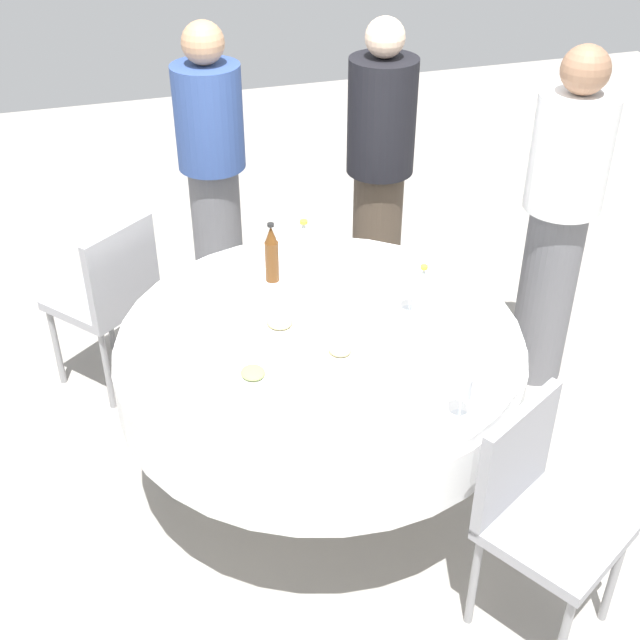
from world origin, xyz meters
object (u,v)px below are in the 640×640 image
Objects in this scene: wine_glass_inner at (411,289)px; person_near at (559,219)px; bottle_brown_near at (272,254)px; wine_glass_rear at (463,388)px; bottle_clear_outer at (304,250)px; dining_table at (320,363)px; bottle_clear_east at (421,301)px; chair_left at (111,292)px; person_east at (380,168)px; chair_right at (536,505)px; person_outer at (213,170)px; plate_south at (253,376)px; plate_far at (340,353)px; plate_west at (280,325)px.

person_near is (-0.34, 0.85, 0.01)m from wine_glass_inner.
bottle_brown_near is 1.09m from wine_glass_rear.
bottle_clear_outer is 0.50m from wine_glass_inner.
dining_table is 0.47m from bottle_clear_east.
person_east is at bearing -26.66° from chair_left.
wine_glass_inner is 0.09× the size of person_east.
chair_right is at bearing -94.48° from chair_left.
person_outer is at bearing -174.91° from dining_table.
plate_south is at bearing -70.04° from wine_glass_inner.
chair_right is (0.65, 0.79, -0.23)m from plate_south.
person_outer is at bearing 3.67° from chair_left.
bottle_clear_outer is at bearing -150.04° from bottle_clear_east.
wine_glass_inner is 1.21m from person_east.
chair_left reaches higher than plate_far.
bottle_clear_outer reaches higher than wine_glass_inner.
plate_west is at bearing -96.44° from person_east.
plate_far is (0.21, -0.36, -0.08)m from wine_glass_inner.
bottle_clear_east reaches higher than bottle_clear_outer.
wine_glass_rear is (0.65, -0.08, 0.02)m from wine_glass_inner.
plate_far is at bearing 10.04° from bottle_brown_near.
person_outer is 0.96× the size of person_near.
plate_south is 0.24× the size of chair_right.
chair_left is at bearing -120.27° from bottle_clear_outer.
bottle_clear_east is at bearing -81.36° from chair_left.
person_east is (0.24, 0.82, 0.01)m from person_outer.
bottle_clear_outer is 1.04× the size of plate_west.
wine_glass_rear is 0.67× the size of plate_west.
bottle_clear_outer is 1.80× the size of wine_glass_inner.
chair_right is at bearing 8.77° from bottle_clear_east.
person_near reaches higher than wine_glass_rear.
person_outer is at bearing 179.63° from plate_west.
bottle_clear_outer is at bearing 92.89° from bottle_brown_near.
person_outer is at bearing -169.41° from bottle_clear_outer.
person_near reaches higher than chair_left.
bottle_clear_outer is 1.00m from person_east.
person_near is (-0.99, 0.93, -0.01)m from wine_glass_rear.
person_east reaches higher than plate_far.
person_east is (-1.21, 0.69, 0.22)m from dining_table.
bottle_clear_outer is at bearing -69.55° from chair_left.
wine_glass_rear is 1.36m from person_near.
dining_table is 7.42× the size of plate_south.
plate_west is 1.16× the size of plate_far.
plate_far is at bearing -86.02° from chair_right.
bottle_clear_east is at bearing -6.70° from wine_glass_inner.
bottle_clear_east is at bearing -110.74° from chair_right.
wine_glass_rear reaches higher than plate_far.
person_outer is (-1.03, -0.05, -0.05)m from bottle_brown_near.
person_near is (0.04, 1.17, -0.01)m from bottle_clear_outer.
chair_right is (1.28, 0.56, -0.34)m from bottle_brown_near.
bottle_clear_east is 1.52m from chair_left.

